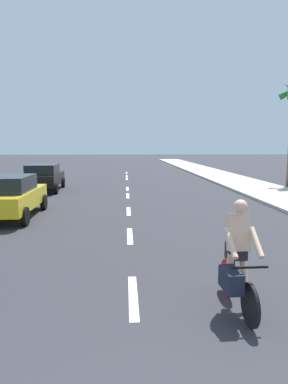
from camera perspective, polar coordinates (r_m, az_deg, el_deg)
The scene contains 13 objects.
ground_plane at distance 21.45m, azimuth -2.84°, elevation 0.73°, with size 160.00×160.00×0.00m, color #2D2D33.
sidewalk_strip at distance 24.79m, azimuth 15.92°, elevation 1.57°, with size 3.60×80.00×0.14m, color #B2ADA3.
lane_stripe_1 at distance 6.28m, azimuth -1.85°, elevation -17.19°, with size 0.16×1.80×0.01m, color white.
lane_stripe_2 at distance 10.10m, azimuth -2.40°, elevation -7.40°, with size 0.16×1.80×0.01m, color white.
lane_stripe_3 at distance 13.79m, azimuth -2.63°, elevation -3.25°, with size 0.16×1.80×0.01m, color white.
lane_stripe_4 at distance 17.99m, azimuth -2.77°, elevation -0.63°, with size 0.16×1.80×0.01m, color white.
lane_stripe_5 at distance 20.93m, azimuth -2.83°, elevation 0.57°, with size 0.16×1.80×0.01m, color white.
lane_stripe_6 at distance 27.10m, azimuth -2.92°, elevation 2.23°, with size 0.16×1.80×0.01m, color white.
lane_stripe_7 at distance 29.51m, azimuth -2.95°, elevation 2.69°, with size 0.16×1.80×0.01m, color white.
lane_stripe_8 at distance 33.15m, azimuth -2.98°, elevation 3.26°, with size 0.16×1.80×0.01m, color white.
cyclist at distance 5.68m, azimuth 15.38°, elevation -11.23°, with size 0.63×1.71×1.82m.
parked_car_yellow at distance 13.38m, azimuth -21.76°, elevation -0.52°, with size 2.04×4.29×1.57m.
parked_car_black at distance 20.76m, azimuth -16.64°, elevation 2.51°, with size 2.21×4.49×1.57m.
Camera 1 is at (-0.12, -1.28, 2.66)m, focal length 31.53 mm.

